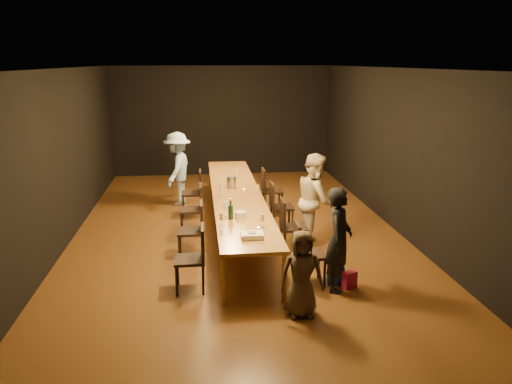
{
  "coord_description": "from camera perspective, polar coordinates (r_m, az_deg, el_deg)",
  "views": [
    {
      "loc": [
        -0.68,
        -8.91,
        3.12
      ],
      "look_at": [
        0.25,
        -0.91,
        1.0
      ],
      "focal_mm": 35.0,
      "sensor_mm": 36.0,
      "label": 1
    }
  ],
  "objects": [
    {
      "name": "wineglass_0",
      "position": [
        7.39,
        -3.95,
        -3.16
      ],
      "size": [
        0.06,
        0.06,
        0.21
      ],
      "primitive_type": null,
      "color": "beige",
      "rests_on": "table"
    },
    {
      "name": "chair_left_0",
      "position": [
        7.03,
        -7.61,
        -7.58
      ],
      "size": [
        0.42,
        0.42,
        0.93
      ],
      "primitive_type": null,
      "rotation": [
        0.0,
        0.0,
        1.57
      ],
      "color": "black",
      "rests_on": "ground"
    },
    {
      "name": "child",
      "position": [
        6.31,
        5.24,
        -9.27
      ],
      "size": [
        0.56,
        0.37,
        1.12
      ],
      "primitive_type": "imported",
      "rotation": [
        0.0,
        0.0,
        -0.02
      ],
      "color": "#463727",
      "rests_on": "ground"
    },
    {
      "name": "champagne_bottle",
      "position": [
        7.68,
        -2.92,
        -1.94
      ],
      "size": [
        0.1,
        0.1,
        0.33
      ],
      "primitive_type": null,
      "rotation": [
        0.0,
        0.0,
        -0.33
      ],
      "color": "black",
      "rests_on": "table"
    },
    {
      "name": "wineglass_5",
      "position": [
        10.45,
        -2.1,
        2.22
      ],
      "size": [
        0.06,
        0.06,
        0.21
      ],
      "primitive_type": null,
      "color": "silver",
      "rests_on": "table"
    },
    {
      "name": "tealight_mid",
      "position": [
        9.38,
        -1.37,
        0.2
      ],
      "size": [
        0.05,
        0.05,
        0.03
      ],
      "primitive_type": "cylinder",
      "color": "#B2B7B2",
      "rests_on": "table"
    },
    {
      "name": "wineglass_3",
      "position": [
        8.99,
        0.16,
        0.15
      ],
      "size": [
        0.06,
        0.06,
        0.21
      ],
      "primitive_type": null,
      "color": "beige",
      "rests_on": "table"
    },
    {
      "name": "chair_left_1",
      "position": [
        8.15,
        -7.51,
        -4.38
      ],
      "size": [
        0.42,
        0.42,
        0.93
      ],
      "primitive_type": null,
      "rotation": [
        0.0,
        0.0,
        1.57
      ],
      "color": "black",
      "rests_on": "ground"
    },
    {
      "name": "man_blue",
      "position": [
        11.17,
        -8.94,
        2.64
      ],
      "size": [
        0.85,
        1.16,
        1.62
      ],
      "primitive_type": "imported",
      "rotation": [
        0.0,
        0.0,
        -1.83
      ],
      "color": "#96B7E9",
      "rests_on": "ground"
    },
    {
      "name": "birthday_cake",
      "position": [
        6.92,
        -0.46,
        -4.97
      ],
      "size": [
        0.31,
        0.25,
        0.07
      ],
      "rotation": [
        0.0,
        0.0,
        -0.02
      ],
      "color": "white",
      "rests_on": "table"
    },
    {
      "name": "chair_right_2",
      "position": [
        9.42,
        2.96,
        -1.64
      ],
      "size": [
        0.42,
        0.42,
        0.93
      ],
      "primitive_type": null,
      "rotation": [
        0.0,
        0.0,
        -1.57
      ],
      "color": "black",
      "rests_on": "ground"
    },
    {
      "name": "chair_right_0",
      "position": [
        7.19,
        6.15,
        -7.0
      ],
      "size": [
        0.42,
        0.42,
        0.93
      ],
      "primitive_type": null,
      "rotation": [
        0.0,
        0.0,
        -1.57
      ],
      "color": "black",
      "rests_on": "ground"
    },
    {
      "name": "wineglass_1",
      "position": [
        7.31,
        0.7,
        -3.31
      ],
      "size": [
        0.06,
        0.06,
        0.21
      ],
      "primitive_type": null,
      "color": "beige",
      "rests_on": "table"
    },
    {
      "name": "tealight_far",
      "position": [
        11.04,
        -2.21,
        2.43
      ],
      "size": [
        0.05,
        0.05,
        0.03
      ],
      "primitive_type": "cylinder",
      "color": "#B2B7B2",
      "rests_on": "table"
    },
    {
      "name": "wineglass_2",
      "position": [
        7.99,
        -3.51,
        -1.76
      ],
      "size": [
        0.06,
        0.06,
        0.21
      ],
      "primitive_type": null,
      "color": "silver",
      "rests_on": "table"
    },
    {
      "name": "ice_bucket",
      "position": [
        9.68,
        -2.82,
        1.17
      ],
      "size": [
        0.23,
        0.23,
        0.2
      ],
      "primitive_type": "cylinder",
      "rotation": [
        0.0,
        0.0,
        -0.34
      ],
      "color": "#A6A7AB",
      "rests_on": "table"
    },
    {
      "name": "chair_right_1",
      "position": [
        8.29,
        4.34,
        -3.96
      ],
      "size": [
        0.42,
        0.42,
        0.93
      ],
      "primitive_type": null,
      "rotation": [
        0.0,
        0.0,
        -1.57
      ],
      "color": "black",
      "rests_on": "ground"
    },
    {
      "name": "gift_bag_red",
      "position": [
        7.29,
        10.63,
        -9.82
      ],
      "size": [
        0.23,
        0.19,
        0.24
      ],
      "primitive_type": "cube",
      "rotation": [
        0.0,
        0.0,
        0.42
      ],
      "color": "#B71B50",
      "rests_on": "ground"
    },
    {
      "name": "plate_stack",
      "position": [
        7.76,
        -1.77,
        -2.62
      ],
      "size": [
        0.24,
        0.24,
        0.11
      ],
      "primitive_type": "cylinder",
      "rotation": [
        0.0,
        0.0,
        0.33
      ],
      "color": "silver",
      "rests_on": "table"
    },
    {
      "name": "table",
      "position": [
        9.25,
        -2.22,
        -0.4
      ],
      "size": [
        0.9,
        6.0,
        0.75
      ],
      "color": "olive",
      "rests_on": "ground"
    },
    {
      "name": "tealight_near",
      "position": [
        7.25,
        0.28,
        -4.2
      ],
      "size": [
        0.05,
        0.05,
        0.03
      ],
      "primitive_type": "cylinder",
      "color": "#B2B7B2",
      "rests_on": "table"
    },
    {
      "name": "wineglass_4",
      "position": [
        9.19,
        -3.9,
        0.44
      ],
      "size": [
        0.06,
        0.06,
        0.21
      ],
      "primitive_type": null,
      "color": "silver",
      "rests_on": "table"
    },
    {
      "name": "chair_left_3",
      "position": [
        10.45,
        -7.38,
        -0.08
      ],
      "size": [
        0.42,
        0.42,
        0.93
      ],
      "primitive_type": null,
      "rotation": [
        0.0,
        0.0,
        1.57
      ],
      "color": "black",
      "rests_on": "ground"
    },
    {
      "name": "ground",
      "position": [
        9.46,
        -2.18,
        -4.51
      ],
      "size": [
        10.0,
        10.0,
        0.0
      ],
      "primitive_type": "plane",
      "color": "#472B11",
      "rests_on": "ground"
    },
    {
      "name": "woman_birthday",
      "position": [
        6.99,
        9.46,
        -5.38
      ],
      "size": [
        0.54,
        0.64,
        1.48
      ],
      "primitive_type": "imported",
      "rotation": [
        0.0,
        0.0,
        1.15
      ],
      "color": "black",
      "rests_on": "ground"
    },
    {
      "name": "gift_bag_blue",
      "position": [
        7.36,
        9.08,
        -9.31
      ],
      "size": [
        0.24,
        0.18,
        0.29
      ],
      "primitive_type": "cube",
      "rotation": [
        0.0,
        0.0,
        -0.1
      ],
      "color": "#2857AF",
      "rests_on": "ground"
    },
    {
      "name": "room_shell",
      "position": [
        8.99,
        -2.31,
        8.08
      ],
      "size": [
        6.04,
        10.04,
        3.02
      ],
      "color": "black",
      "rests_on": "ground"
    },
    {
      "name": "woman_tan",
      "position": [
        8.62,
        6.8,
        -0.91
      ],
      "size": [
        0.69,
        0.85,
        1.62
      ],
      "primitive_type": "imported",
      "rotation": [
        0.0,
        0.0,
        1.47
      ],
      "color": "beige",
      "rests_on": "ground"
    },
    {
      "name": "chair_right_3",
      "position": [
        10.56,
        1.88,
        0.19
      ],
      "size": [
        0.42,
        0.42,
        0.93
      ],
      "primitive_type": null,
      "rotation": [
        0.0,
        0.0,
        -1.57
      ],
      "color": "black",
      "rests_on": "ground"
    },
    {
      "name": "chair_left_2",
      "position": [
        9.3,
        -7.44,
        -1.97
      ],
      "size": [
        0.42,
        0.42,
        0.93
      ],
      "primitive_type": null,
      "rotation": [
        0.0,
        0.0,
        1.57
      ],
      "color": "black",
      "rests_on": "ground"
    }
  ]
}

